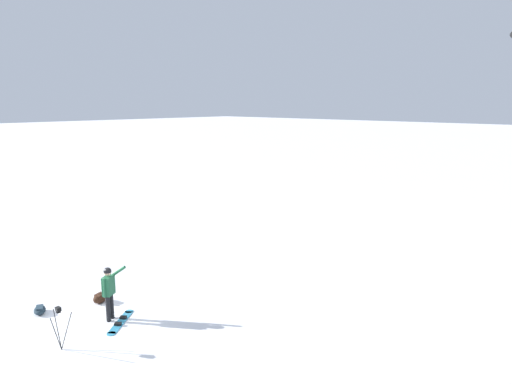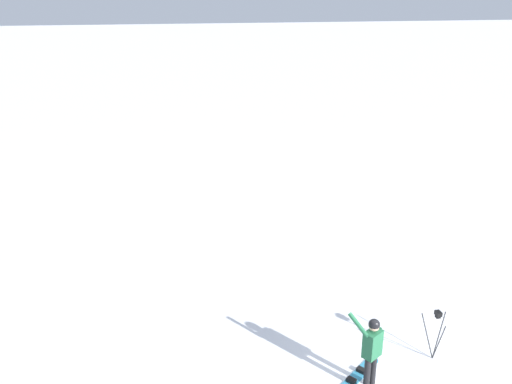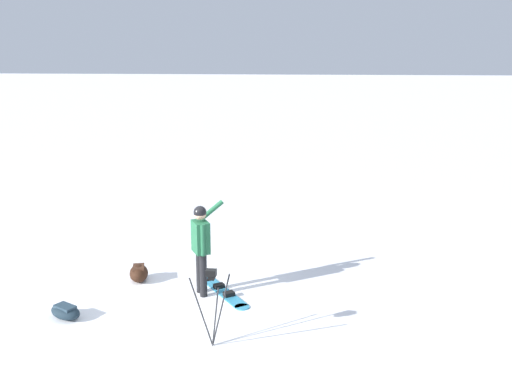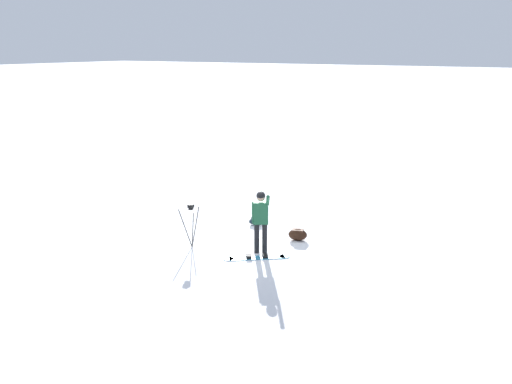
{
  "view_description": "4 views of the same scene",
  "coord_description": "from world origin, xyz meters",
  "px_view_note": "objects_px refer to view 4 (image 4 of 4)",
  "views": [
    {
      "loc": [
        -6.38,
        -13.18,
        6.86
      ],
      "look_at": [
        3.05,
        -4.51,
        4.36
      ],
      "focal_mm": 32.55,
      "sensor_mm": 36.0,
      "label": 1
    },
    {
      "loc": [
        5.15,
        8.29,
        8.08
      ],
      "look_at": [
        2.41,
        -3.52,
        3.59
      ],
      "focal_mm": 37.87,
      "sensor_mm": 36.0,
      "label": 2
    },
    {
      "loc": [
        -9.05,
        -2.85,
        4.42
      ],
      "look_at": [
        1.05,
        -1.41,
        1.96
      ],
      "focal_mm": 38.86,
      "sensor_mm": 36.0,
      "label": 3
    },
    {
      "loc": [
        7.69,
        -12.59,
        5.53
      ],
      "look_at": [
        1.15,
        -1.57,
        2.08
      ],
      "focal_mm": 38.03,
      "sensor_mm": 36.0,
      "label": 4
    }
  ],
  "objects_px": {
    "camera_tripod": "(191,216)",
    "gear_bag_small": "(258,220)",
    "snowboard": "(257,257)",
    "gear_bag_large": "(298,234)",
    "snowboarder": "(261,215)"
  },
  "relations": [
    {
      "from": "camera_tripod",
      "to": "gear_bag_small",
      "type": "height_order",
      "value": "camera_tripod"
    },
    {
      "from": "snowboarder",
      "to": "snowboard",
      "type": "distance_m",
      "value": 1.13
    },
    {
      "from": "gear_bag_large",
      "to": "snowboarder",
      "type": "bearing_deg",
      "value": -106.88
    },
    {
      "from": "camera_tripod",
      "to": "gear_bag_small",
      "type": "xyz_separation_m",
      "value": [
        0.56,
        2.75,
        -0.79
      ]
    },
    {
      "from": "snowboarder",
      "to": "gear_bag_large",
      "type": "bearing_deg",
      "value": 73.12
    },
    {
      "from": "camera_tripod",
      "to": "gear_bag_small",
      "type": "distance_m",
      "value": 2.92
    },
    {
      "from": "snowboard",
      "to": "gear_bag_large",
      "type": "xyz_separation_m",
      "value": [
        0.32,
        1.82,
        0.16
      ]
    },
    {
      "from": "snowboarder",
      "to": "camera_tripod",
      "type": "relative_size",
      "value": 1.4
    },
    {
      "from": "gear_bag_large",
      "to": "gear_bag_small",
      "type": "height_order",
      "value": "gear_bag_large"
    },
    {
      "from": "gear_bag_large",
      "to": "camera_tripod",
      "type": "relative_size",
      "value": 0.5
    },
    {
      "from": "snowboard",
      "to": "gear_bag_small",
      "type": "relative_size",
      "value": 2.03
    },
    {
      "from": "gear_bag_large",
      "to": "camera_tripod",
      "type": "height_order",
      "value": "camera_tripod"
    },
    {
      "from": "snowboarder",
      "to": "gear_bag_small",
      "type": "height_order",
      "value": "snowboarder"
    },
    {
      "from": "gear_bag_small",
      "to": "snowboard",
      "type": "bearing_deg",
      "value": -60.0
    },
    {
      "from": "snowboarder",
      "to": "gear_bag_small",
      "type": "distance_m",
      "value": 2.69
    }
  ]
}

